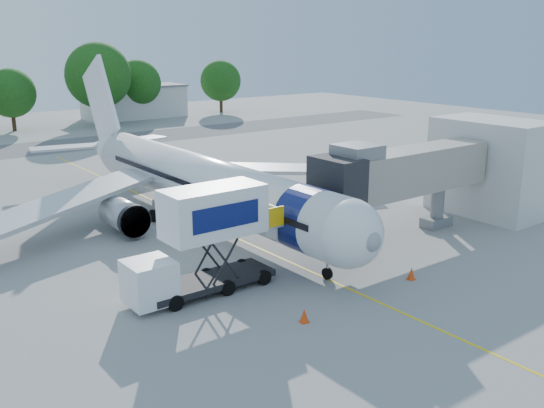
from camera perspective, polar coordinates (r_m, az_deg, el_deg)
ground at (r=40.46m, az=-3.89°, el=-2.98°), size 160.00×160.00×0.00m
guidance_line at (r=40.46m, az=-3.89°, el=-2.97°), size 0.15×70.00×0.01m
taxiway_strip at (r=78.13m, az=-21.21°, el=4.92°), size 120.00×10.00×0.01m
aircraft at (r=43.05m, az=-6.99°, el=2.14°), size 34.17×37.73×11.35m
jet_bridge at (r=39.30m, az=11.54°, el=2.76°), size 13.90×3.20×6.60m
terminal_stub at (r=47.74m, az=19.90°, el=3.31°), size 5.00×8.00×7.00m
catering_hiloader at (r=30.80m, az=-6.53°, el=-3.55°), size 8.50×2.44×5.50m
ground_tug at (r=28.93m, az=15.29°, el=-9.71°), size 3.63×2.57×1.31m
safety_cone_a at (r=33.94m, az=12.98°, el=-6.41°), size 0.44×0.44×0.69m
safety_cone_b at (r=28.40m, az=3.05°, el=-10.46°), size 0.42×0.42×0.67m
outbuilding_right at (r=104.02m, az=-12.81°, el=9.39°), size 16.40×7.40×5.30m
tree_d at (r=93.73m, az=-23.38°, el=9.55°), size 6.87×6.87×8.76m
tree_e at (r=95.03m, az=-16.04°, el=11.56°), size 9.64×9.64×12.28m
tree_f at (r=102.28m, az=-12.51°, el=11.05°), size 7.44×7.44×9.49m
tree_g at (r=109.36m, az=-4.86°, el=11.47°), size 7.13×7.13×9.09m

